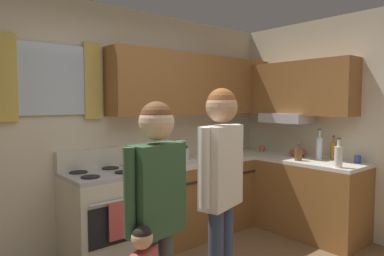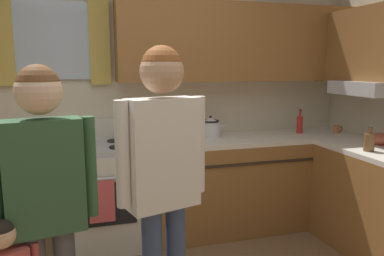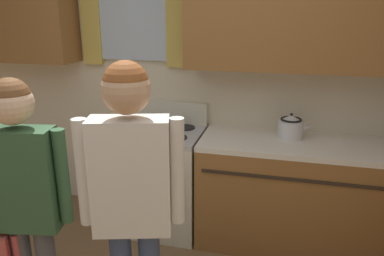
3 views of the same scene
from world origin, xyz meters
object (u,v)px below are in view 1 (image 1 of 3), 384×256
at_px(bottle_sauce_red, 238,146).
at_px(cup_terracotta, 262,149).
at_px(adult_in_plaid, 221,175).
at_px(mixing_bowl, 298,152).
at_px(bottle_squat_brown, 298,154).
at_px(mug_cobalt_blue, 358,159).
at_px(bottle_oil_amber, 333,150).
at_px(stovetop_kettle, 181,152).
at_px(bottle_tall_clear, 319,148).
at_px(bottle_milk_white, 338,156).
at_px(adult_holding_child, 157,199).
at_px(stove_oven, 102,217).

bearing_deg(bottle_sauce_red, cup_terracotta, -17.48).
distance_m(cup_terracotta, adult_in_plaid, 2.42).
bearing_deg(mixing_bowl, bottle_squat_brown, -147.32).
xyz_separation_m(bottle_squat_brown, mug_cobalt_blue, (0.36, -0.53, -0.03)).
distance_m(bottle_squat_brown, cup_terracotta, 0.80).
bearing_deg(bottle_oil_amber, bottle_squat_brown, 148.47).
xyz_separation_m(bottle_oil_amber, stovetop_kettle, (-1.40, 1.15, -0.01)).
distance_m(bottle_tall_clear, stovetop_kettle, 1.64).
relative_size(bottle_squat_brown, mixing_bowl, 0.95).
distance_m(bottle_milk_white, adult_in_plaid, 1.71).
bearing_deg(bottle_sauce_red, bottle_squat_brown, -84.69).
relative_size(bottle_sauce_red, bottle_tall_clear, 0.67).
relative_size(cup_terracotta, adult_holding_child, 0.07).
xyz_separation_m(adult_holding_child, adult_in_plaid, (0.58, 0.04, 0.06)).
height_order(bottle_oil_amber, adult_in_plaid, adult_in_plaid).
height_order(bottle_milk_white, stovetop_kettle, bottle_milk_white).
xyz_separation_m(bottle_squat_brown, mixing_bowl, (0.29, 0.18, -0.03)).
relative_size(stove_oven, bottle_tall_clear, 3.00).
distance_m(bottle_sauce_red, adult_holding_child, 2.69).
bearing_deg(bottle_squat_brown, adult_in_plaid, -164.08).
relative_size(stove_oven, adult_holding_child, 0.70).
relative_size(mug_cobalt_blue, stovetop_kettle, 0.42).
bearing_deg(bottle_milk_white, adult_in_plaid, 179.67).
bearing_deg(cup_terracotta, stovetop_kettle, 172.76).
bearing_deg(cup_terracotta, bottle_sauce_red, 162.52).
bearing_deg(cup_terracotta, adult_in_plaid, -148.54).
bearing_deg(stovetop_kettle, mug_cobalt_blue, -46.25).
bearing_deg(bottle_tall_clear, bottle_milk_white, -129.26).
xyz_separation_m(bottle_tall_clear, adult_holding_child, (-2.62, -0.43, -0.05)).
xyz_separation_m(bottle_sauce_red, mug_cobalt_blue, (0.44, -1.39, -0.05)).
bearing_deg(mug_cobalt_blue, stovetop_kettle, 133.75).
relative_size(bottle_squat_brown, adult_in_plaid, 0.12).
distance_m(bottle_milk_white, adult_holding_child, 2.29).
distance_m(stove_oven, mixing_bowl, 2.50).
distance_m(cup_terracotta, adult_holding_child, 2.95).
height_order(bottle_tall_clear, adult_in_plaid, adult_in_plaid).
bearing_deg(bottle_squat_brown, mixing_bowl, 32.68).
bearing_deg(bottle_oil_amber, adult_holding_child, -173.42).
bearing_deg(bottle_squat_brown, stove_oven, 158.06).
relative_size(bottle_tall_clear, mug_cobalt_blue, 3.20).
bearing_deg(stovetop_kettle, bottle_milk_white, -56.60).
bearing_deg(bottle_sauce_red, stove_oven, -179.09).
bearing_deg(bottle_milk_white, adult_holding_child, -179.30).
bearing_deg(mixing_bowl, bottle_sauce_red, 118.41).
relative_size(bottle_milk_white, adult_holding_child, 0.20).
relative_size(cup_terracotta, mixing_bowl, 0.50).
bearing_deg(bottle_oil_amber, bottle_milk_white, -147.26).
distance_m(bottle_milk_white, cup_terracotta, 1.32).
xyz_separation_m(bottle_sauce_red, mixing_bowl, (0.37, -0.68, -0.05)).
bearing_deg(adult_holding_child, stovetop_kettle, 47.43).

